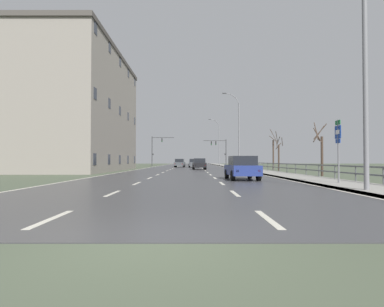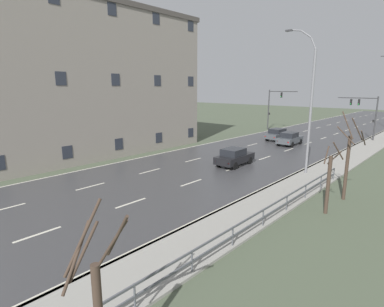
% 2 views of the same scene
% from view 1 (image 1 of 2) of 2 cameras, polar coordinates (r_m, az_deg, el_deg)
% --- Properties ---
extents(ground_plane, '(160.00, 160.00, 0.12)m').
position_cam_1_polar(ground_plane, '(53.02, -0.56, -2.68)').
color(ground_plane, '#4C5642').
extents(road_asphalt_strip, '(14.00, 120.00, 0.03)m').
position_cam_1_polar(road_asphalt_strip, '(65.01, -0.42, -2.35)').
color(road_asphalt_strip, '#3D3D3F').
rests_on(road_asphalt_strip, ground).
extents(sidewalk_right, '(3.00, 120.00, 0.12)m').
position_cam_1_polar(sidewalk_right, '(65.46, 6.99, -2.29)').
color(sidewalk_right, gray).
rests_on(sidewalk_right, ground).
extents(guardrail, '(0.07, 34.10, 1.00)m').
position_cam_1_polar(guardrail, '(31.24, 17.25, -2.23)').
color(guardrail, '#515459').
rests_on(guardrail, ground).
extents(street_lamp_foreground, '(2.27, 0.24, 10.33)m').
position_cam_1_polar(street_lamp_foreground, '(14.96, 27.92, 13.60)').
color(street_lamp_foreground, slate).
rests_on(street_lamp_foreground, ground).
extents(street_lamp_midground, '(2.55, 0.24, 11.24)m').
position_cam_1_polar(street_lamp_midground, '(47.93, 8.31, 3.83)').
color(street_lamp_midground, slate).
rests_on(street_lamp_midground, ground).
extents(street_lamp_distant, '(2.80, 0.24, 11.81)m').
position_cam_1_polar(street_lamp_distant, '(82.14, 4.90, 1.89)').
color(street_lamp_distant, slate).
rests_on(street_lamp_distant, ground).
extents(highway_sign, '(0.09, 0.68, 3.43)m').
position_cam_1_polar(highway_sign, '(18.67, 24.54, 1.69)').
color(highway_sign, slate).
rests_on(highway_sign, ground).
extents(traffic_signal_right, '(4.88, 0.36, 5.74)m').
position_cam_1_polar(traffic_signal_right, '(68.66, 5.20, 1.00)').
color(traffic_signal_right, '#38383A').
rests_on(traffic_signal_right, ground).
extents(traffic_signal_left, '(4.81, 0.36, 6.46)m').
position_cam_1_polar(traffic_signal_left, '(70.03, -6.18, 1.17)').
color(traffic_signal_left, '#38383A').
rests_on(traffic_signal_left, ground).
extents(car_far_left, '(1.96, 4.17, 1.57)m').
position_cam_1_polar(car_far_left, '(21.61, 8.98, -2.48)').
color(car_far_left, navy).
rests_on(car_far_left, ground).
extents(car_mid_centre, '(1.94, 4.15, 1.57)m').
position_cam_1_polar(car_mid_centre, '(58.50, 0.53, -1.70)').
color(car_mid_centre, '#474C51').
rests_on(car_mid_centre, ground).
extents(car_far_right, '(1.96, 4.16, 1.57)m').
position_cam_1_polar(car_far_right, '(45.77, 1.49, -1.83)').
color(car_far_right, black).
rests_on(car_far_right, ground).
extents(car_near_left, '(2.02, 4.19, 1.57)m').
position_cam_1_polar(car_near_left, '(60.71, -1.98, -1.68)').
color(car_near_left, '#474C51').
rests_on(car_near_left, ground).
extents(brick_building, '(12.55, 23.76, 14.79)m').
position_cam_1_polar(brick_building, '(43.79, -20.31, 6.88)').
color(brick_building, gray).
rests_on(brick_building, ground).
extents(bare_tree_near, '(1.23, 1.26, 4.47)m').
position_cam_1_polar(bare_tree_near, '(28.61, 21.97, 0.43)').
color(bare_tree_near, '#423328').
rests_on(bare_tree_near, ground).
extents(bare_tree_mid, '(0.89, 1.06, 4.14)m').
position_cam_1_polar(bare_tree_mid, '(41.80, 15.24, -0.44)').
color(bare_tree_mid, '#423328').
rests_on(bare_tree_mid, ground).
extents(bare_tree_far, '(1.43, 1.45, 5.47)m').
position_cam_1_polar(bare_tree_far, '(44.64, 14.39, 0.23)').
color(bare_tree_far, '#423328').
rests_on(bare_tree_far, ground).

